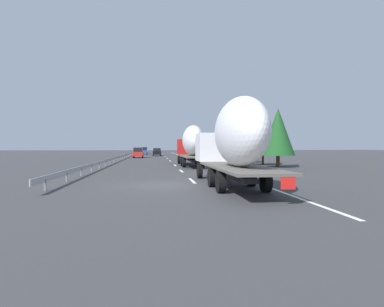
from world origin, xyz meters
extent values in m
plane|color=#38383A|center=(40.00, 0.00, 0.00)|extent=(260.00, 260.00, 0.00)
cube|color=white|center=(2.00, -1.80, 0.00)|extent=(3.20, 0.20, 0.01)
cube|color=white|center=(10.51, -1.80, 0.00)|extent=(3.20, 0.20, 0.01)
cube|color=white|center=(19.35, -1.80, 0.00)|extent=(3.20, 0.20, 0.01)
cube|color=white|center=(31.28, -1.80, 0.00)|extent=(3.20, 0.20, 0.01)
cube|color=white|center=(41.86, -1.80, 0.00)|extent=(3.20, 0.20, 0.01)
cube|color=white|center=(55.26, -1.80, 0.00)|extent=(3.20, 0.20, 0.01)
cube|color=white|center=(58.01, -1.80, 0.00)|extent=(3.20, 0.20, 0.01)
cube|color=white|center=(72.87, -1.80, 0.00)|extent=(3.20, 0.20, 0.01)
cube|color=white|center=(73.37, -1.80, 0.00)|extent=(3.20, 0.20, 0.01)
cube|color=white|center=(76.61, -1.80, 0.00)|extent=(3.20, 0.20, 0.01)
cube|color=white|center=(45.00, -5.50, 0.00)|extent=(110.00, 0.20, 0.01)
cube|color=#B21919|center=(22.81, -3.60, 2.15)|extent=(2.40, 2.50, 1.90)
cube|color=black|center=(23.91, -3.60, 2.65)|extent=(0.08, 2.12, 0.80)
cube|color=#262628|center=(19.75, -3.60, 0.67)|extent=(11.26, 0.70, 0.24)
cube|color=#59544C|center=(16.69, -3.60, 1.14)|extent=(9.84, 2.50, 0.12)
ellipsoid|color=white|center=(17.01, -3.60, 2.85)|extent=(7.70, 2.20, 3.29)
cube|color=red|center=(11.80, -4.29, 0.90)|extent=(0.04, 0.56, 0.56)
cylinder|color=black|center=(22.81, -2.50, 0.52)|extent=(1.04, 0.30, 1.04)
cylinder|color=black|center=(22.81, -4.70, 0.52)|extent=(1.04, 0.30, 1.04)
cylinder|color=black|center=(17.89, -2.50, 0.52)|extent=(1.04, 0.35, 1.04)
cylinder|color=black|center=(17.89, -4.70, 0.52)|extent=(1.04, 0.35, 1.04)
cylinder|color=black|center=(15.49, -2.50, 0.52)|extent=(1.04, 0.35, 1.04)
cylinder|color=black|center=(15.49, -4.70, 0.52)|extent=(1.04, 0.35, 1.04)
cube|color=silver|center=(3.57, -3.60, 2.15)|extent=(2.40, 2.50, 1.90)
cube|color=black|center=(4.67, -3.60, 2.65)|extent=(0.08, 2.12, 0.80)
cube|color=#262628|center=(0.53, -3.60, 0.67)|extent=(11.19, 0.70, 0.24)
cube|color=#59544C|center=(-2.51, -3.60, 1.14)|extent=(9.76, 2.50, 0.12)
ellipsoid|color=white|center=(-2.99, -3.60, 2.92)|extent=(6.76, 2.20, 3.43)
cube|color=red|center=(-7.36, -4.29, 0.90)|extent=(0.04, 0.56, 0.56)
cylinder|color=black|center=(3.57, -2.50, 0.52)|extent=(1.04, 0.30, 1.04)
cylinder|color=black|center=(3.57, -4.70, 0.52)|extent=(1.04, 0.30, 1.04)
cylinder|color=black|center=(-1.31, -2.50, 0.52)|extent=(1.04, 0.35, 1.04)
cylinder|color=black|center=(-1.31, -4.70, 0.52)|extent=(1.04, 0.35, 1.04)
cylinder|color=black|center=(-3.71, -2.50, 0.52)|extent=(1.04, 0.35, 1.04)
cylinder|color=black|center=(-3.71, -4.70, 0.52)|extent=(1.04, 0.35, 1.04)
cube|color=#28479E|center=(73.12, 3.33, 0.74)|extent=(4.18, 1.71, 0.84)
cube|color=black|center=(72.81, 3.33, 1.54)|extent=(2.30, 1.51, 0.76)
cylinder|color=black|center=(74.42, 4.09, 0.32)|extent=(0.64, 0.22, 0.64)
cylinder|color=black|center=(74.42, 2.58, 0.32)|extent=(0.64, 0.22, 0.64)
cylinder|color=black|center=(71.82, 4.09, 0.32)|extent=(0.64, 0.22, 0.64)
cylinder|color=black|center=(71.82, 2.58, 0.32)|extent=(0.64, 0.22, 0.64)
cube|color=black|center=(57.69, -0.04, 0.74)|extent=(4.78, 1.90, 0.84)
cube|color=black|center=(57.33, -0.04, 1.48)|extent=(2.63, 1.67, 0.64)
cylinder|color=black|center=(59.17, 0.81, 0.32)|extent=(0.64, 0.22, 0.64)
cylinder|color=black|center=(59.17, -0.88, 0.32)|extent=(0.64, 0.22, 0.64)
cylinder|color=black|center=(56.20, 0.81, 0.32)|extent=(0.64, 0.22, 0.64)
cylinder|color=black|center=(56.20, -0.88, 0.32)|extent=(0.64, 0.22, 0.64)
cube|color=white|center=(91.93, 3.68, 0.74)|extent=(4.13, 1.89, 0.84)
cube|color=black|center=(91.62, 3.68, 1.55)|extent=(2.27, 1.66, 0.79)
cylinder|color=black|center=(93.21, 4.53, 0.32)|extent=(0.64, 0.22, 0.64)
cylinder|color=black|center=(93.21, 2.84, 0.32)|extent=(0.64, 0.22, 0.64)
cylinder|color=black|center=(90.65, 4.53, 0.32)|extent=(0.64, 0.22, 0.64)
cylinder|color=black|center=(90.65, 2.84, 0.32)|extent=(0.64, 0.22, 0.64)
cube|color=red|center=(45.70, 3.66, 0.74)|extent=(4.46, 1.87, 0.84)
cube|color=black|center=(45.36, 3.66, 1.57)|extent=(2.45, 1.64, 0.81)
cylinder|color=black|center=(47.08, 4.49, 0.32)|extent=(0.64, 0.22, 0.64)
cylinder|color=black|center=(47.08, 2.82, 0.32)|extent=(0.64, 0.22, 0.64)
cylinder|color=black|center=(44.32, 4.49, 0.32)|extent=(0.64, 0.22, 0.64)
cylinder|color=black|center=(44.32, 2.82, 0.32)|extent=(0.64, 0.22, 0.64)
cylinder|color=gray|center=(33.36, -6.70, 1.26)|extent=(0.10, 0.10, 2.53)
cube|color=#2D569E|center=(33.36, -6.70, 2.88)|extent=(0.06, 0.90, 0.70)
cylinder|color=#472D19|center=(24.31, -11.02, 0.87)|extent=(0.30, 0.30, 1.75)
cone|color=#286B2D|center=(24.31, -11.02, 4.24)|extent=(3.61, 3.61, 4.99)
cylinder|color=#472D19|center=(19.33, -12.30, 0.63)|extent=(0.25, 0.25, 1.25)
cone|color=#194C1E|center=(19.33, -12.30, 3.37)|extent=(3.69, 3.69, 4.24)
cylinder|color=#472D19|center=(14.61, -12.34, 0.62)|extent=(0.39, 0.39, 1.25)
cone|color=#194C1E|center=(14.61, -12.34, 3.73)|extent=(3.50, 3.50, 4.96)
cube|color=#9EA0A5|center=(43.00, 6.00, 0.60)|extent=(94.00, 0.06, 0.32)
cube|color=slate|center=(-1.96, 6.00, 0.30)|extent=(0.10, 0.10, 0.60)
cube|color=slate|center=(2.13, 6.00, 0.30)|extent=(0.10, 0.10, 0.60)
cube|color=slate|center=(6.22, 6.00, 0.30)|extent=(0.10, 0.10, 0.60)
cube|color=slate|center=(10.30, 6.00, 0.30)|extent=(0.10, 0.10, 0.60)
cube|color=slate|center=(14.39, 6.00, 0.30)|extent=(0.10, 0.10, 0.60)
cube|color=slate|center=(18.48, 6.00, 0.30)|extent=(0.10, 0.10, 0.60)
cube|color=slate|center=(22.57, 6.00, 0.30)|extent=(0.10, 0.10, 0.60)
cube|color=slate|center=(26.65, 6.00, 0.30)|extent=(0.10, 0.10, 0.60)
cube|color=slate|center=(30.74, 6.00, 0.30)|extent=(0.10, 0.10, 0.60)
cube|color=slate|center=(34.83, 6.00, 0.30)|extent=(0.10, 0.10, 0.60)
cube|color=slate|center=(38.91, 6.00, 0.30)|extent=(0.10, 0.10, 0.60)
cube|color=slate|center=(43.00, 6.00, 0.30)|extent=(0.10, 0.10, 0.60)
cube|color=slate|center=(47.09, 6.00, 0.30)|extent=(0.10, 0.10, 0.60)
cube|color=slate|center=(51.17, 6.00, 0.30)|extent=(0.10, 0.10, 0.60)
cube|color=slate|center=(55.26, 6.00, 0.30)|extent=(0.10, 0.10, 0.60)
cube|color=slate|center=(59.35, 6.00, 0.30)|extent=(0.10, 0.10, 0.60)
cube|color=slate|center=(63.43, 6.00, 0.30)|extent=(0.10, 0.10, 0.60)
cube|color=slate|center=(67.52, 6.00, 0.30)|extent=(0.10, 0.10, 0.60)
cube|color=slate|center=(71.61, 6.00, 0.30)|extent=(0.10, 0.10, 0.60)
cube|color=slate|center=(75.70, 6.00, 0.30)|extent=(0.10, 0.10, 0.60)
cube|color=slate|center=(79.78, 6.00, 0.30)|extent=(0.10, 0.10, 0.60)
cube|color=slate|center=(83.87, 6.00, 0.30)|extent=(0.10, 0.10, 0.60)
cube|color=slate|center=(87.96, 6.00, 0.30)|extent=(0.10, 0.10, 0.60)
camera|label=1|loc=(-19.11, 0.63, 2.21)|focal=31.13mm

